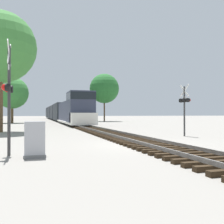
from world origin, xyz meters
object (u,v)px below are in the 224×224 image
(crossing_signal_far, at_px, (185,103))
(tree_far_right, at_px, (0,47))
(freight_train, at_px, (58,112))
(tree_deep_background, at_px, (104,89))
(tree_mid_background, at_px, (12,93))
(crossing_signal_near, at_px, (8,91))
(relay_cabinet, at_px, (35,140))

(crossing_signal_far, height_order, tree_far_right, tree_far_right)
(freight_train, relative_size, tree_deep_background, 7.16)
(freight_train, bearing_deg, tree_far_right, -101.54)
(tree_mid_background, xyz_separation_m, tree_deep_background, (18.52, 5.98, 1.85))
(tree_deep_background, bearing_deg, freight_train, 129.95)
(tree_deep_background, bearing_deg, crossing_signal_near, -109.25)
(relay_cabinet, bearing_deg, tree_mid_background, 95.59)
(crossing_signal_far, height_order, relay_cabinet, crossing_signal_far)
(crossing_signal_near, height_order, crossing_signal_far, crossing_signal_near)
(relay_cabinet, distance_m, tree_mid_background, 40.02)
(tree_far_right, distance_m, tree_mid_background, 24.79)
(freight_train, height_order, relay_cabinet, freight_train)
(relay_cabinet, distance_m, tree_far_right, 16.65)
(freight_train, height_order, tree_mid_background, tree_mid_background)
(crossing_signal_far, height_order, tree_deep_background, tree_deep_background)
(crossing_signal_near, relative_size, relay_cabinet, 3.31)
(freight_train, distance_m, tree_deep_background, 15.15)
(crossing_signal_near, relative_size, tree_far_right, 0.41)
(tree_far_right, bearing_deg, crossing_signal_far, -31.46)
(relay_cabinet, height_order, tree_mid_background, tree_mid_background)
(crossing_signal_near, distance_m, tree_far_right, 15.11)
(tree_mid_background, height_order, tree_deep_background, tree_deep_background)
(crossing_signal_near, relative_size, tree_mid_background, 0.54)
(crossing_signal_far, bearing_deg, tree_far_right, 47.37)
(freight_train, height_order, crossing_signal_near, crossing_signal_near)
(freight_train, height_order, tree_deep_background, tree_deep_background)
(freight_train, relative_size, tree_far_right, 6.99)
(crossing_signal_far, relative_size, tree_deep_background, 0.36)
(crossing_signal_near, relative_size, crossing_signal_far, 1.17)
(freight_train, bearing_deg, relay_cabinet, -95.58)
(crossing_signal_near, bearing_deg, tree_far_right, -169.61)
(crossing_signal_far, distance_m, tree_far_right, 16.53)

